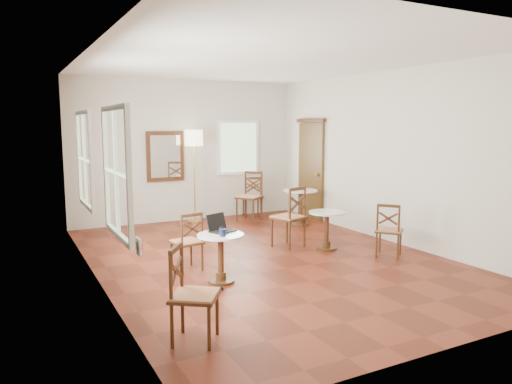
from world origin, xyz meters
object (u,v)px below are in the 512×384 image
chair_near_a (187,242)px  power_adapter (219,289)px  floor_lamp (194,144)px  chair_near_b (192,295)px  chair_mid_a (290,217)px  mouse (220,233)px  chair_back_a (252,196)px  cafe_table_near (221,253)px  laptop (220,227)px  water_glass (221,230)px  cafe_table_mid (327,226)px  chair_mid_b (389,230)px  navy_mug (223,233)px  cafe_table_back (300,203)px  chair_back_b (250,196)px

chair_near_a → power_adapter: bearing=83.4°
floor_lamp → chair_near_b: bearing=-110.7°
chair_near_b → chair_mid_a: chair_mid_a is taller
mouse → chair_back_a: bearing=40.6°
cafe_table_near → chair_near_b: bearing=-122.3°
laptop → power_adapter: laptop is taller
water_glass → power_adapter: bearing=-120.0°
chair_near_b → power_adapter: 1.51m
cafe_table_mid → chair_near_a: (-2.45, -0.06, 0.03)m
cafe_table_near → chair_near_a: bearing=106.3°
chair_back_a → floor_lamp: (-1.39, -0.04, 1.20)m
floor_lamp → water_glass: size_ratio=21.41×
chair_mid_b → power_adapter: (-2.98, -0.21, -0.40)m
navy_mug → power_adapter: size_ratio=1.24×
cafe_table_back → navy_mug: 4.02m
chair_mid_b → floor_lamp: bearing=-15.8°
chair_near_b → chair_mid_a: (2.71, 2.66, 0.05)m
power_adapter → floor_lamp: bearing=73.3°
cafe_table_back → chair_back_a: chair_back_a is taller
chair_mid_b → chair_back_b: bearing=-29.9°
laptop → cafe_table_near: bearing=-132.4°
chair_near_b → navy_mug: bearing=1.0°
chair_near_b → navy_mug: 1.65m
chair_mid_b → water_glass: 2.82m
power_adapter → laptop: bearing=64.1°
chair_near_a → floor_lamp: size_ratio=0.43×
laptop → navy_mug: laptop is taller
cafe_table_back → chair_near_b: size_ratio=0.79×
cafe_table_mid → chair_mid_b: chair_mid_b is taller
cafe_table_mid → power_adapter: size_ratio=6.43×
chair_mid_a → chair_back_b: chair_back_b is taller
cafe_table_back → cafe_table_near: bearing=-138.1°
cafe_table_near → chair_near_b: size_ratio=0.70×
chair_near_b → navy_mug: chair_near_b is taller
navy_mug → power_adapter: navy_mug is taller
laptop → navy_mug: (-0.08, -0.29, -0.01)m
chair_mid_b → chair_back_b: chair_back_b is taller
cafe_table_mid → cafe_table_back: bearing=70.0°
chair_back_a → cafe_table_near: bearing=74.6°
chair_mid_a → mouse: (-1.78, -1.18, 0.15)m
chair_back_b → power_adapter: (-2.39, -3.84, -0.51)m
chair_mid_a → cafe_table_back: bearing=-146.7°
cafe_table_back → navy_mug: bearing=-136.9°
navy_mug → floor_lamp: bearing=74.5°
mouse → power_adapter: bearing=-135.5°
cafe_table_back → floor_lamp: floor_lamp is taller
cafe_table_near → navy_mug: 0.32m
chair_near_b → cafe_table_back: bearing=-8.1°
chair_back_a → floor_lamp: bearing=18.5°
navy_mug → chair_back_b: bearing=58.6°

